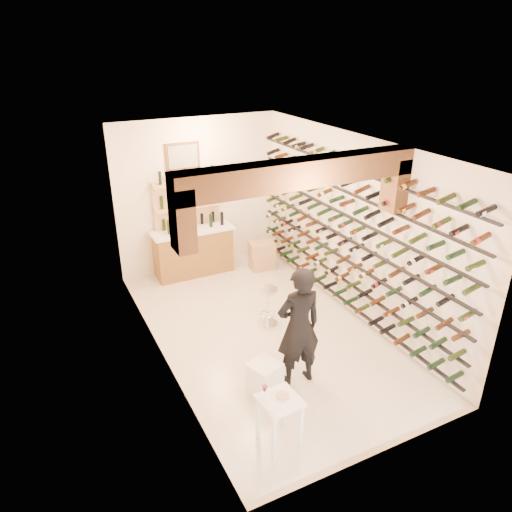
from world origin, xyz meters
The scene contains 11 objects.
ground centered at (0.00, 0.00, 0.00)m, with size 6.00×6.00×0.00m, color beige.
room_shell centered at (0.00, -0.26, 2.25)m, with size 3.52×6.02×3.21m.
wine_rack centered at (1.53, 0.00, 1.55)m, with size 0.32×5.70×2.56m.
back_counter centered at (-0.30, 2.65, 0.53)m, with size 1.70×0.62×1.29m.
back_shelving centered at (-0.30, 2.89, 1.17)m, with size 1.40×0.31×2.73m.
tasting_table centered at (-0.98, -2.30, 0.56)m, with size 0.50×0.50×0.83m.
white_stool centered at (-0.71, -1.40, 0.25)m, with size 0.40×0.40×0.49m, color white.
person centered at (-0.16, -1.36, 0.92)m, with size 0.67×0.44×1.84m, color black.
chrome_barstool centered at (0.16, 0.17, 0.40)m, with size 0.36×0.36×0.70m.
crate_lower centered at (1.09, 2.20, 0.15)m, with size 0.51×0.35×0.30m, color tan.
crate_upper centered at (1.09, 2.20, 0.46)m, with size 0.53×0.37×0.31m, color tan.
Camera 1 is at (-3.25, -6.20, 4.63)m, focal length 33.71 mm.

